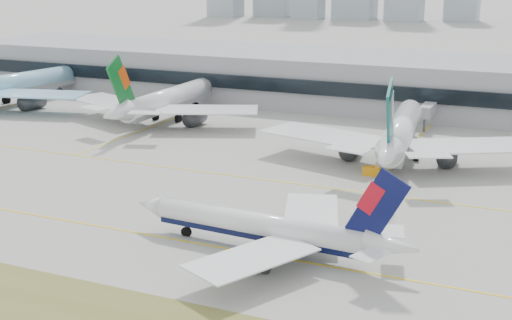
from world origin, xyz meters
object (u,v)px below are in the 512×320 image
at_px(taxiing_airliner, 268,228).
at_px(widebody_eva, 164,102).
at_px(widebody_korean, 10,86).
at_px(terminal, 373,81).
at_px(widebody_cathay, 400,134).

xyz_separation_m(taxiing_airliner, widebody_eva, (-61.34, 72.69, 1.79)).
relative_size(widebody_korean, terminal, 0.22).
xyz_separation_m(taxiing_airliner, widebody_korean, (-116.22, 74.10, 2.25)).
bearing_deg(terminal, widebody_korean, -156.13).
xyz_separation_m(widebody_eva, terminal, (45.51, 45.84, 1.96)).
distance_m(taxiing_airliner, widebody_korean, 137.85).
bearing_deg(taxiing_airliner, widebody_cathay, -92.30).
relative_size(widebody_korean, widebody_cathay, 1.03).
height_order(widebody_korean, terminal, widebody_korean).
distance_m(widebody_korean, widebody_eva, 54.90).
relative_size(taxiing_airliner, widebody_eva, 0.79).
distance_m(widebody_korean, terminal, 109.79).
xyz_separation_m(widebody_eva, widebody_cathay, (67.31, -13.52, 0.27)).
xyz_separation_m(taxiing_airliner, terminal, (-15.83, 118.53, 3.76)).
bearing_deg(widebody_cathay, widebody_eva, 71.70).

